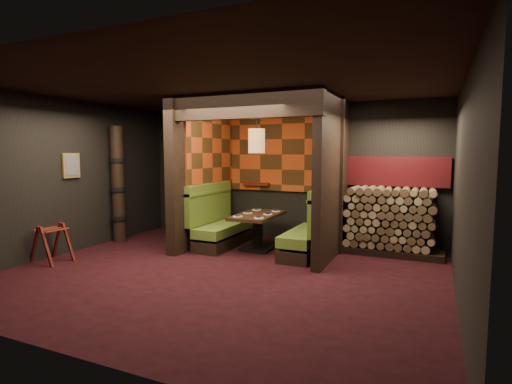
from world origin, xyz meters
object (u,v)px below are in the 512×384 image
Objects in this scene: booth_bench_right at (311,234)px; firewood_stack at (394,221)px; luggage_rack at (52,242)px; totem_column at (118,185)px; dining_table at (258,226)px; pendant_lamp at (257,141)px; booth_bench_left at (219,226)px.

booth_bench_right is 0.92× the size of firewood_stack.
firewood_stack is (5.25, 2.93, 0.27)m from luggage_rack.
totem_column is 5.51m from firewood_stack.
firewood_stack reaches higher than dining_table.
totem_column is at bearing -170.59° from pendant_lamp.
booth_bench_left is 1.89m from booth_bench_right.
luggage_rack is 1.88m from totem_column.
pendant_lamp is 0.42× the size of totem_column.
pendant_lamp reaches higher than booth_bench_right.
booth_bench_left is 1.60× the size of pendant_lamp.
booth_bench_left is 3.01m from luggage_rack.
booth_bench_right reaches higher than dining_table.
firewood_stack is (5.33, 1.25, -0.57)m from totem_column.
booth_bench_left is at bearing -167.83° from firewood_stack.
firewood_stack reaches higher than booth_bench_right.
booth_bench_left is 0.92× the size of firewood_stack.
totem_column is (-2.93, -0.49, -0.89)m from pendant_lamp.
dining_table is at bearing 37.89° from luggage_rack.
dining_table is (-1.05, -0.01, 0.06)m from booth_bench_right.
pendant_lamp reaches higher than luggage_rack.
totem_column is at bearing -166.81° from firewood_stack.
pendant_lamp is at bearing -4.33° from booth_bench_left.
totem_column reaches higher than luggage_rack.
dining_table is at bearing 90.00° from pendant_lamp.
booth_bench_right reaches higher than luggage_rack.
pendant_lamp is at bearing 9.41° from totem_column.
firewood_stack is at bearing 12.17° from booth_bench_left.
pendant_lamp reaches higher than firewood_stack.
booth_bench_left is at bearing 48.05° from luggage_rack.
firewood_stack is (3.25, 0.70, 0.21)m from booth_bench_left.
luggage_rack is (-2.85, -2.22, -0.12)m from dining_table.
dining_table is at bearing -0.95° from booth_bench_left.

